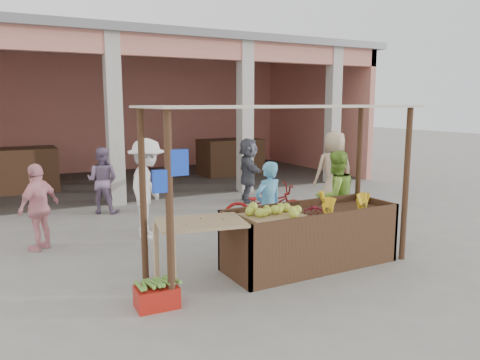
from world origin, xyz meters
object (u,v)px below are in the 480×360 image
fruit_stall (310,240)px  red_crate (157,297)px  vendor_green (335,194)px  motorcycle (265,206)px  side_table (201,232)px  vendor_blue (268,203)px

fruit_stall → red_crate: bearing=-172.8°
fruit_stall → vendor_green: (1.11, 0.79, 0.45)m
red_crate → motorcycle: (2.96, 2.36, 0.33)m
side_table → red_crate: bearing=-146.0°
vendor_green → side_table: bearing=18.2°
side_table → vendor_green: size_ratio=0.73×
side_table → red_crate: size_ratio=2.50×
side_table → fruit_stall: bearing=11.6°
vendor_green → red_crate: bearing=19.7°
red_crate → vendor_green: (3.61, 1.10, 0.72)m
red_crate → motorcycle: motorcycle is taller
vendor_green → motorcycle: 1.47m
vendor_green → motorcycle: vendor_green is taller
fruit_stall → red_crate: (-2.49, -0.31, -0.27)m
red_crate → fruit_stall: bearing=10.2°
side_table → motorcycle: (2.24, 2.06, -0.30)m
red_crate → motorcycle: 3.80m
fruit_stall → motorcycle: size_ratio=1.48×
vendor_blue → vendor_green: size_ratio=0.94×
vendor_blue → motorcycle: (0.63, 1.12, -0.33)m
red_crate → motorcycle: bearing=41.7°
vendor_blue → motorcycle: size_ratio=0.90×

